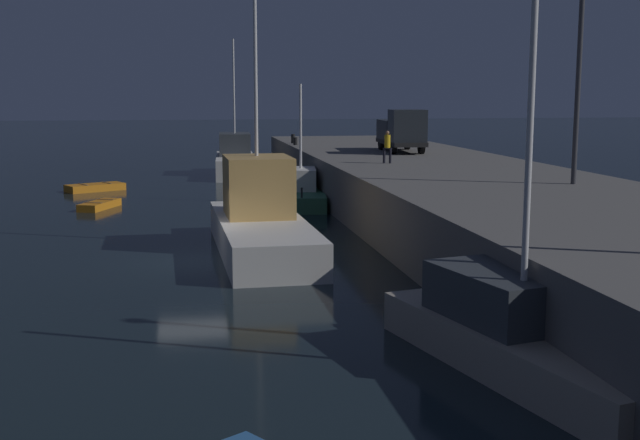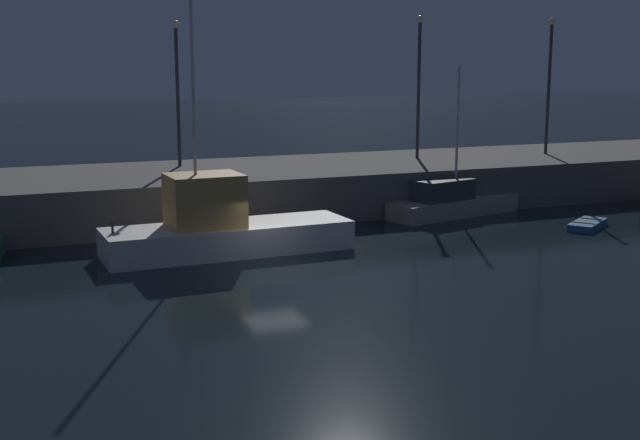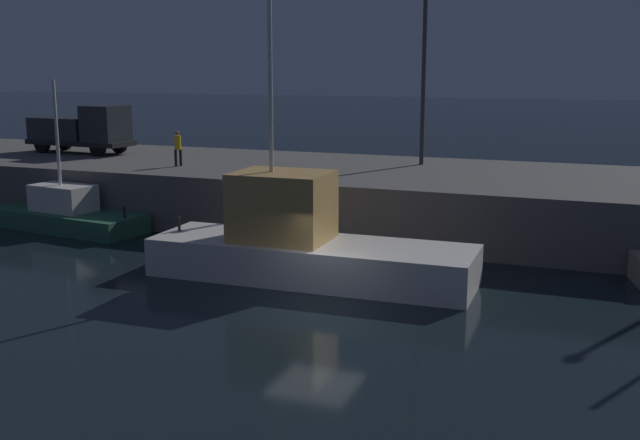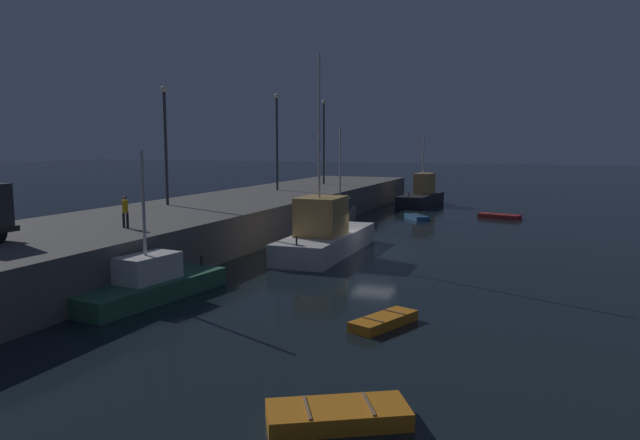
{
  "view_description": "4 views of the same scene",
  "coord_description": "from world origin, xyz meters",
  "px_view_note": "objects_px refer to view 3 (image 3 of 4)",
  "views": [
    {
      "loc": [
        28.38,
        -0.21,
        5.93
      ],
      "look_at": [
        1.01,
        4.48,
        1.55
      ],
      "focal_mm": 45.06,
      "sensor_mm": 36.0,
      "label": 1
    },
    {
      "loc": [
        -11.08,
        -31.64,
        8.2
      ],
      "look_at": [
        2.4,
        0.81,
        1.53
      ],
      "focal_mm": 46.27,
      "sensor_mm": 36.0,
      "label": 2
    },
    {
      "loc": [
        7.9,
        -19.72,
        6.93
      ],
      "look_at": [
        -1.48,
        4.13,
        1.71
      ],
      "focal_mm": 41.99,
      "sensor_mm": 36.0,
      "label": 3
    },
    {
      "loc": [
        -35.49,
        -10.23,
        6.79
      ],
      "look_at": [
        1.32,
        4.09,
        1.68
      ],
      "focal_mm": 33.92,
      "sensor_mm": 36.0,
      "label": 4
    }
  ],
  "objects_px": {
    "fishing_boat_orange": "(303,244)",
    "utility_truck": "(83,130)",
    "dockworker": "(178,146)",
    "fishing_trawler_red": "(65,214)",
    "lamp_post_west": "(424,62)"
  },
  "relations": [
    {
      "from": "fishing_boat_orange",
      "to": "utility_truck",
      "type": "relative_size",
      "value": 1.95
    },
    {
      "from": "utility_truck",
      "to": "dockworker",
      "type": "xyz_separation_m",
      "value": [
        7.64,
        -2.84,
        -0.33
      ]
    },
    {
      "from": "fishing_boat_orange",
      "to": "utility_truck",
      "type": "bearing_deg",
      "value": 149.11
    },
    {
      "from": "fishing_trawler_red",
      "to": "utility_truck",
      "type": "relative_size",
      "value": 1.3
    },
    {
      "from": "fishing_boat_orange",
      "to": "utility_truck",
      "type": "xyz_separation_m",
      "value": [
        -16.95,
        10.14,
        2.55
      ]
    },
    {
      "from": "lamp_post_west",
      "to": "fishing_boat_orange",
      "type": "bearing_deg",
      "value": -94.73
    },
    {
      "from": "utility_truck",
      "to": "fishing_boat_orange",
      "type": "bearing_deg",
      "value": -30.89
    },
    {
      "from": "lamp_post_west",
      "to": "utility_truck",
      "type": "height_order",
      "value": "lamp_post_west"
    },
    {
      "from": "fishing_boat_orange",
      "to": "lamp_post_west",
      "type": "bearing_deg",
      "value": 85.27
    },
    {
      "from": "fishing_boat_orange",
      "to": "dockworker",
      "type": "distance_m",
      "value": 12.04
    },
    {
      "from": "fishing_trawler_red",
      "to": "lamp_post_west",
      "type": "distance_m",
      "value": 17.51
    },
    {
      "from": "dockworker",
      "to": "fishing_boat_orange",
      "type": "bearing_deg",
      "value": -38.09
    },
    {
      "from": "fishing_boat_orange",
      "to": "dockworker",
      "type": "height_order",
      "value": "fishing_boat_orange"
    },
    {
      "from": "lamp_post_west",
      "to": "dockworker",
      "type": "xyz_separation_m",
      "value": [
        -10.31,
        -4.79,
        -3.8
      ]
    },
    {
      "from": "dockworker",
      "to": "fishing_trawler_red",
      "type": "bearing_deg",
      "value": -131.28
    }
  ]
}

